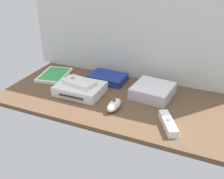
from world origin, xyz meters
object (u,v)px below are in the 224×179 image
Objects in this scene: game_case at (54,75)px; remote_classic_pad at (79,82)px; mini_computer at (153,91)px; remote_nunchuk at (114,105)px; network_router at (108,78)px; remote_wand at (168,123)px; game_console at (80,89)px.

remote_classic_pad reaches higher than game_case.
mini_computer is 53.18cm from game_case.
game_case is 2.08× the size of remote_nunchuk.
network_router is (-25.17, 5.96, -0.94)cm from mini_computer.
network_router is (27.98, 5.96, 0.94)cm from game_case.
remote_nunchuk is (13.77, -23.65, 0.34)cm from network_router.
remote_nunchuk is at bearing -122.79° from mini_computer.
remote_classic_pad is at bearing 163.12° from remote_nunchuk.
remote_classic_pad reaches higher than remote_wand.
game_console is 2.09× the size of remote_nunchuk.
remote_nunchuk is at bearing -57.87° from network_router.
remote_nunchuk is at bearing -7.67° from remote_classic_pad.
game_console is 17.96cm from network_router.
mini_computer is at bearing 90.45° from remote_wand.
game_case is at bearing -166.06° from network_router.
mini_computer is 1.82× the size of remote_nunchuk.
remote_nunchuk is (-11.39, -17.68, -0.60)cm from mini_computer.
game_case is at bearing 158.93° from remote_nunchuk.
remote_classic_pad reaches higher than remote_nunchuk.
mini_computer reaches higher than remote_wand.
network_router is at bearing 79.87° from remote_classic_pad.
mini_computer is 24.19cm from remote_wand.
game_console is 1.45× the size of remote_wand.
game_console is 1.00× the size of game_case.
remote_wand is 23.65cm from remote_nunchuk.
game_console reaches higher than remote_wand.
remote_classic_pad reaches higher than network_router.
network_router is at bearing 122.10° from remote_nunchuk.
game_console is 3.22cm from remote_classic_pad.
remote_classic_pad is at bearing -36.96° from game_case.
remote_nunchuk is at bearing 142.65° from remote_wand.
remote_wand is at bearing -2.00° from remote_classic_pad.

